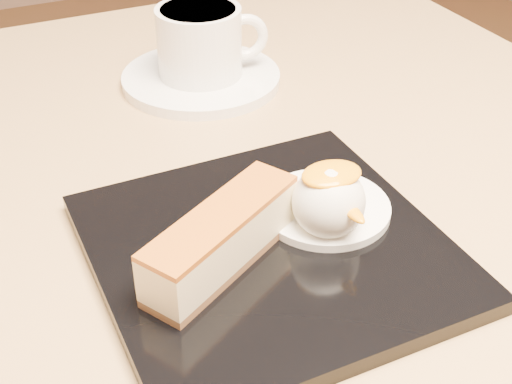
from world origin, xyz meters
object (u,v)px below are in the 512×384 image
ice_cream_scoop (329,202)px  dessert_plate (269,250)px  table (215,344)px  saucer (201,78)px  cheesecake (222,239)px  coffee_cup (201,40)px

ice_cream_scoop → dessert_plate: bearing=172.9°
table → saucer: (0.07, 0.18, 0.16)m
cheesecake → coffee_cup: bearing=41.2°
table → dessert_plate: dessert_plate is taller
dessert_plate → saucer: size_ratio=1.47×
cheesecake → ice_cream_scoop: 0.08m
cheesecake → ice_cream_scoop: bearing=-29.6°
cheesecake → table: bearing=44.3°
ice_cream_scoop → coffee_cup: coffee_cup is taller
ice_cream_scoop → cheesecake: bearing=-180.0°
table → saucer: bearing=69.9°
cheesecake → saucer: 0.28m
coffee_cup → cheesecake: bearing=-98.8°
cheesecake → ice_cream_scoop: ice_cream_scoop is taller
dessert_plate → ice_cream_scoop: (0.04, -0.00, 0.03)m
cheesecake → dessert_plate: bearing=-21.4°
table → cheesecake: cheesecake is taller
table → dessert_plate: size_ratio=3.64×
saucer → coffee_cup: 0.04m
ice_cream_scoop → saucer: size_ratio=0.32×
table → ice_cream_scoop: (0.05, -0.09, 0.19)m
saucer → coffee_cup: (0.00, -0.00, 0.04)m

